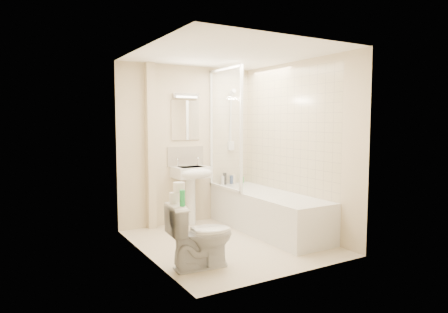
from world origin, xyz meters
TOP-DOWN VIEW (x-y plane):
  - floor at (0.00, 0.00)m, footprint 2.50×2.50m
  - wall_back at (0.00, 1.25)m, footprint 2.20×0.02m
  - wall_left at (-1.10, 0.00)m, footprint 0.02×2.50m
  - wall_right at (1.10, 0.00)m, footprint 0.02×2.50m
  - ceiling at (0.00, 0.00)m, footprint 2.20×2.50m
  - tile_back at (0.75, 1.24)m, footprint 0.70×0.01m
  - tile_right at (1.09, 0.20)m, footprint 0.01×2.10m
  - pipe_boxing at (-0.62, 1.19)m, footprint 0.12×0.12m
  - splashback at (-0.04, 1.24)m, footprint 0.60×0.02m
  - mirror at (-0.04, 1.24)m, footprint 0.46×0.01m
  - strip_light at (-0.04, 1.22)m, footprint 0.42×0.07m
  - bathtub at (0.75, 0.20)m, footprint 0.70×2.10m
  - shower_screen at (0.40, 0.80)m, footprint 0.04×0.92m
  - shower_fixture at (0.75, 1.19)m, footprint 0.10×0.16m
  - pedestal_sink at (-0.04, 1.01)m, footprint 0.52×0.48m
  - bottle_white_a at (0.57, 1.16)m, footprint 0.05×0.05m
  - bottle_black_b at (0.61, 1.16)m, footprint 0.06×0.06m
  - bottle_blue at (0.73, 1.16)m, footprint 0.06×0.06m
  - bottle_cream at (0.77, 1.16)m, footprint 0.06×0.06m
  - bottle_white_b at (0.92, 1.16)m, footprint 0.05×0.05m
  - bottle_green at (0.94, 1.16)m, footprint 0.06×0.06m
  - toilet at (-0.72, -0.59)m, footprint 0.52×0.76m
  - toilet_roll_lower at (-0.98, -0.50)m, footprint 0.11×0.11m
  - toilet_roll_upper at (-0.93, -0.52)m, footprint 0.12×0.12m
  - green_bottle at (-0.97, -0.68)m, footprint 0.06×0.06m

SIDE VIEW (x-z plane):
  - floor at x=0.00m, z-range 0.00..0.00m
  - bathtub at x=0.75m, z-range 0.01..0.56m
  - toilet at x=-0.72m, z-range 0.00..0.71m
  - bottle_green at x=0.94m, z-range 0.55..0.65m
  - bottle_white_b at x=0.92m, z-range 0.55..0.67m
  - bottle_blue at x=0.73m, z-range 0.55..0.69m
  - bottle_white_a at x=0.57m, z-range 0.55..0.69m
  - bottle_cream at x=0.77m, z-range 0.55..0.70m
  - bottle_black_b at x=0.61m, z-range 0.55..0.74m
  - pedestal_sink at x=-0.04m, z-range 0.20..1.21m
  - toilet_roll_lower at x=-0.98m, z-range 0.71..0.82m
  - green_bottle at x=-0.97m, z-range 0.71..0.88m
  - toilet_roll_upper at x=-0.93m, z-range 0.82..0.93m
  - splashback at x=-0.04m, z-range 0.88..1.18m
  - wall_back at x=0.00m, z-range 0.00..2.40m
  - wall_left at x=-1.10m, z-range 0.00..2.40m
  - wall_right at x=1.10m, z-range 0.00..2.40m
  - pipe_boxing at x=-0.62m, z-range 0.00..2.40m
  - tile_back at x=0.75m, z-range 0.55..2.30m
  - tile_right at x=1.09m, z-range 0.55..2.30m
  - shower_screen at x=0.40m, z-range 0.55..2.35m
  - shower_fixture at x=0.75m, z-range 1.05..2.04m
  - mirror at x=-0.04m, z-range 1.28..1.88m
  - strip_light at x=-0.04m, z-range 1.92..1.98m
  - ceiling at x=0.00m, z-range 2.39..2.41m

